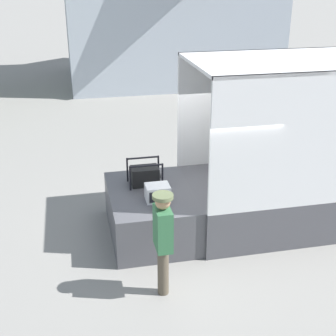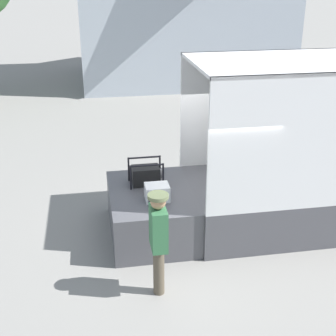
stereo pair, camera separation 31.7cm
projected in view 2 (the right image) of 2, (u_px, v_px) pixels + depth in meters
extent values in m
plane|color=gray|center=(190.00, 229.00, 9.48)|extent=(160.00, 160.00, 0.00)
cube|color=#4C4C51|center=(284.00, 201.00, 9.61)|extent=(3.91, 2.33, 0.92)
cube|color=white|center=(270.00, 108.00, 9.98)|extent=(3.91, 0.06, 2.42)
cube|color=white|center=(320.00, 144.00, 7.92)|extent=(3.91, 0.06, 2.42)
cube|color=white|center=(299.00, 61.00, 8.48)|extent=(3.91, 2.33, 0.06)
cylinder|color=yellow|center=(258.00, 163.00, 9.75)|extent=(0.32, 0.32, 0.41)
cube|color=#B2A893|center=(269.00, 168.00, 9.63)|extent=(0.44, 0.32, 0.31)
cube|color=olive|center=(314.00, 180.00, 9.17)|extent=(0.44, 0.32, 0.26)
cube|color=#2D7F33|center=(317.00, 182.00, 8.97)|extent=(0.44, 0.32, 0.35)
cube|color=#4C4C51|center=(151.00, 212.00, 9.17)|extent=(1.59, 2.21, 0.92)
cube|color=white|center=(157.00, 192.00, 8.60)|extent=(0.44, 0.36, 0.30)
cube|color=black|center=(156.00, 197.00, 8.43)|extent=(0.28, 0.01, 0.20)
cube|color=black|center=(146.00, 175.00, 9.24)|extent=(0.53, 0.36, 0.36)
cylinder|color=slate|center=(156.00, 174.00, 9.26)|extent=(0.20, 0.20, 0.20)
cylinder|color=black|center=(131.00, 178.00, 8.97)|extent=(0.04, 0.04, 0.50)
cylinder|color=black|center=(163.00, 175.00, 9.07)|extent=(0.04, 0.04, 0.50)
cylinder|color=black|center=(129.00, 169.00, 9.35)|extent=(0.04, 0.04, 0.50)
cylinder|color=black|center=(160.00, 167.00, 9.45)|extent=(0.04, 0.04, 0.50)
cylinder|color=black|center=(147.00, 165.00, 8.93)|extent=(0.63, 0.04, 0.04)
cylinder|color=black|center=(144.00, 157.00, 9.30)|extent=(0.63, 0.04, 0.04)
cylinder|color=brown|center=(159.00, 270.00, 7.45)|extent=(0.18, 0.18, 0.86)
cube|color=#336B42|center=(158.00, 228.00, 7.15)|extent=(0.24, 0.44, 0.68)
sphere|color=tan|center=(158.00, 202.00, 6.97)|extent=(0.24, 0.24, 0.24)
cylinder|color=#606B47|center=(158.00, 196.00, 6.93)|extent=(0.32, 0.32, 0.06)
cube|color=#A8B2BC|center=(180.00, 17.00, 21.62)|extent=(9.16, 6.69, 5.61)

